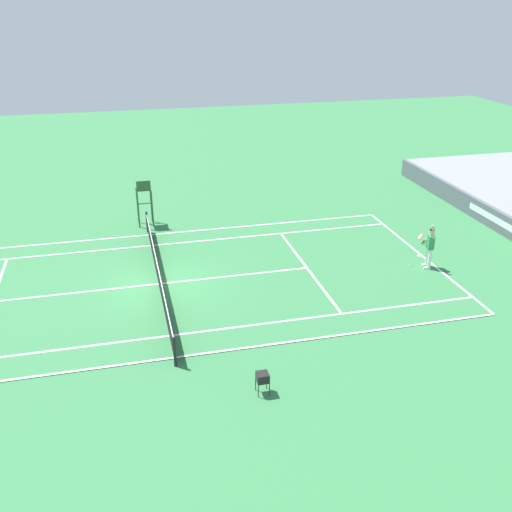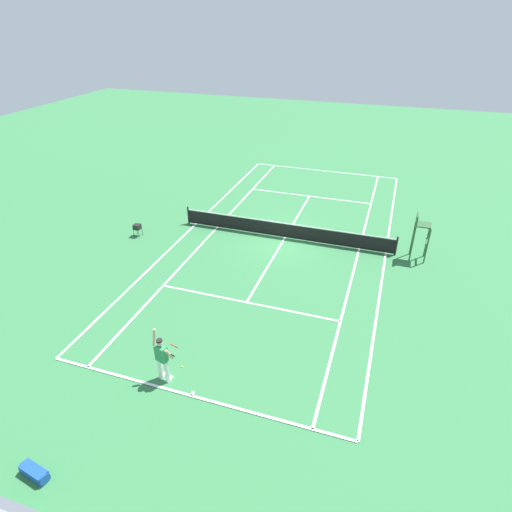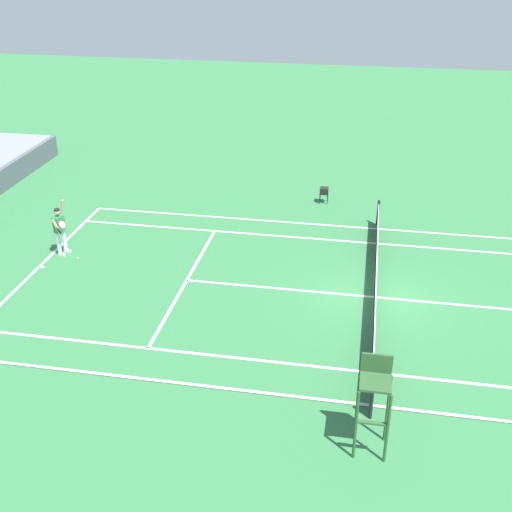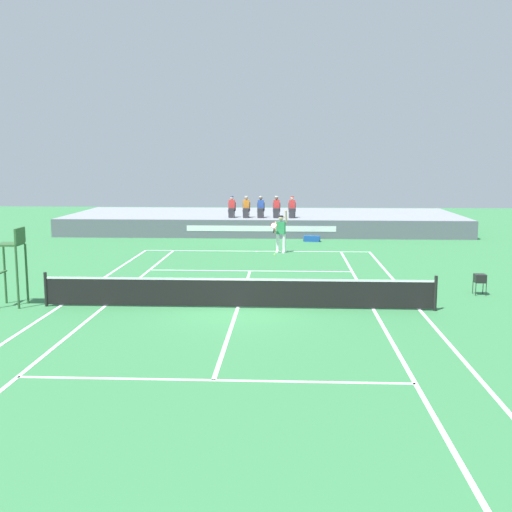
{
  "view_description": "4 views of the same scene",
  "coord_description": "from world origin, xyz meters",
  "views": [
    {
      "loc": [
        21.79,
        -1.24,
        10.94
      ],
      "look_at": [
        0.36,
        4.03,
        1.0
      ],
      "focal_mm": 41.12,
      "sensor_mm": 36.0,
      "label": 1
    },
    {
      "loc": [
        -5.22,
        20.67,
        11.25
      ],
      "look_at": [
        0.36,
        4.03,
        1.0
      ],
      "focal_mm": 30.1,
      "sensor_mm": 36.0,
      "label": 2
    },
    {
      "loc": [
        -18.78,
        0.56,
        10.94
      ],
      "look_at": [
        0.36,
        4.03,
        1.0
      ],
      "focal_mm": 45.43,
      "sensor_mm": 36.0,
      "label": 3
    },
    {
      "loc": [
        1.49,
        -18.85,
        4.55
      ],
      "look_at": [
        0.36,
        4.03,
        1.0
      ],
      "focal_mm": 44.59,
      "sensor_mm": 36.0,
      "label": 4
    }
  ],
  "objects": [
    {
      "name": "ground_plane",
      "position": [
        0.0,
        0.0,
        0.0
      ],
      "size": [
        80.0,
        80.0,
        0.0
      ],
      "primitive_type": "plane",
      "color": "#337542"
    },
    {
      "name": "equipment_bag",
      "position": [
        2.84,
        15.81,
        0.16
      ],
      "size": [
        0.94,
        0.47,
        0.32
      ],
      "color": "#194799",
      "rests_on": "ground"
    },
    {
      "name": "ball_hopper",
      "position": [
        7.95,
        2.36,
        0.57
      ],
      "size": [
        0.36,
        0.36,
        0.7
      ],
      "color": "black",
      "rests_on": "ground"
    },
    {
      "name": "court",
      "position": [
        0.0,
        0.0,
        0.01
      ],
      "size": [
        11.08,
        23.88,
        0.03
      ],
      "color": "#337542",
      "rests_on": "ground"
    },
    {
      "name": "tennis_ball",
      "position": [
        0.89,
        10.81,
        0.03
      ],
      "size": [
        0.07,
        0.07,
        0.07
      ],
      "primitive_type": "sphere",
      "color": "#D1E533",
      "rests_on": "ground"
    },
    {
      "name": "net",
      "position": [
        0.0,
        0.0,
        0.52
      ],
      "size": [
        11.98,
        0.1,
        1.07
      ],
      "color": "black",
      "rests_on": "ground"
    },
    {
      "name": "umpire_chair",
      "position": [
        -6.95,
        0.0,
        1.56
      ],
      "size": [
        0.77,
        0.77,
        2.44
      ],
      "color": "#2D562D",
      "rests_on": "ground"
    },
    {
      "name": "tennis_player",
      "position": [
        1.18,
        11.5,
        0.99
      ],
      "size": [
        0.83,
        0.61,
        2.08
      ],
      "color": "white",
      "rests_on": "ground"
    }
  ]
}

